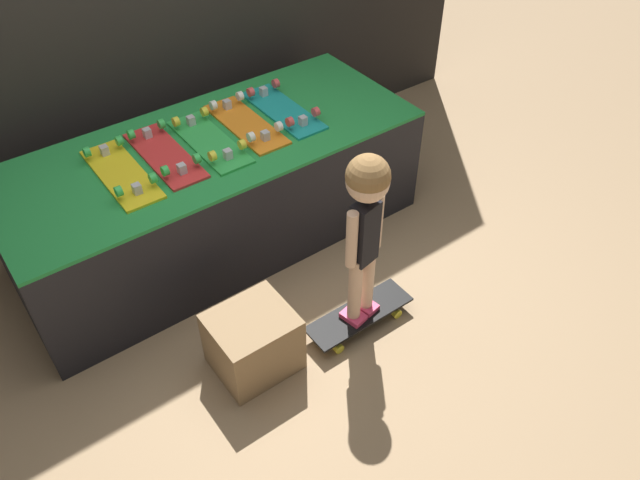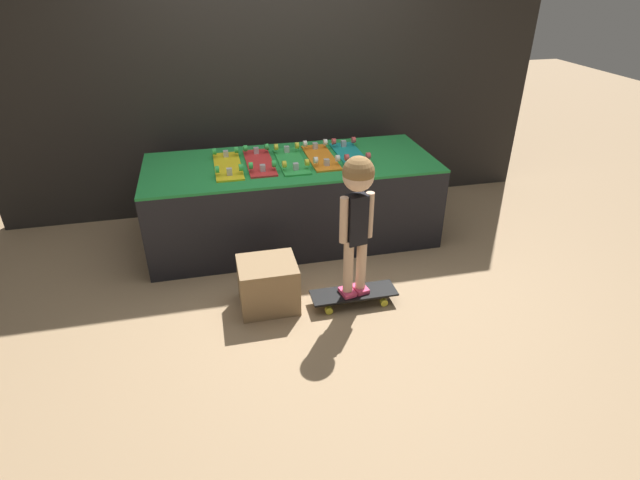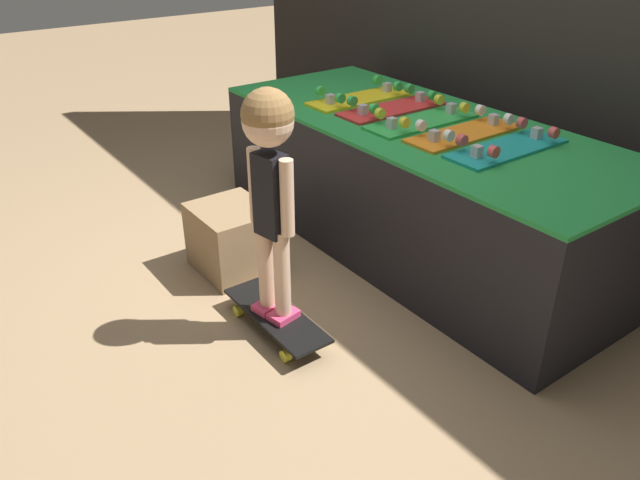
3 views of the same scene
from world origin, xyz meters
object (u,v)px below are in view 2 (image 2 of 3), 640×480
Objects in this scene: skateboard_yellow_on_rack at (228,165)px; storage_box at (268,285)px; skateboard_red_on_rack at (259,161)px; skateboard_green_on_rack at (291,160)px; skateboard_orange_on_rack at (321,156)px; skateboard_on_floor at (354,294)px; child at (357,202)px; skateboard_teal_on_rack at (350,154)px.

storage_box is at bearing -80.33° from skateboard_yellow_on_rack.
skateboard_green_on_rack is (0.25, -0.03, 0.00)m from skateboard_red_on_rack.
skateboard_on_floor is (-0.02, -1.08, -0.64)m from skateboard_orange_on_rack.
child is at bearing 0.00° from skateboard_on_floor.
skateboard_on_floor is at bearing -54.82° from skateboard_yellow_on_rack.
skateboard_green_on_rack is 1.00× the size of skateboard_teal_on_rack.
skateboard_orange_on_rack is 0.63× the size of child.
skateboard_green_on_rack is 1.25m from skateboard_on_floor.
child reaches higher than skateboard_on_floor.
skateboard_orange_on_rack is at bearing 58.31° from storage_box.
skateboard_teal_on_rack is at bearing 65.29° from child.
skateboard_orange_on_rack is at bearing 7.44° from skateboard_green_on_rack.
skateboard_green_on_rack is 0.51m from skateboard_teal_on_rack.
skateboard_orange_on_rack is at bearing 89.12° from skateboard_on_floor.
skateboard_teal_on_rack is at bearing 0.56° from skateboard_orange_on_rack.
skateboard_red_on_rack is 1.11m from storage_box.
skateboard_red_on_rack is 1.00× the size of skateboard_orange_on_rack.
skateboard_red_on_rack is 1.58× the size of storage_box.
skateboard_orange_on_rack is 1.26m from storage_box.
skateboard_orange_on_rack is (0.51, 0.01, 0.00)m from skateboard_red_on_rack.
skateboard_teal_on_rack is 1.58× the size of storage_box.
skateboard_teal_on_rack is at bearing 48.78° from storage_box.
skateboard_green_on_rack is at bearing -172.56° from skateboard_orange_on_rack.
skateboard_orange_on_rack is at bearing 0.72° from skateboard_red_on_rack.
storage_box is at bearing -121.69° from skateboard_orange_on_rack.
skateboard_red_on_rack is at bearing -179.28° from skateboard_orange_on_rack.
skateboard_teal_on_rack is 1.29m from skateboard_on_floor.
skateboard_red_on_rack and skateboard_green_on_rack have the same top height.
skateboard_on_floor is at bearing 169.27° from child.
child is at bearing -65.50° from skateboard_red_on_rack.
storage_box is (-0.09, -0.96, -0.54)m from skateboard_red_on_rack.
storage_box is (-0.58, 0.11, 0.10)m from skateboard_on_floor.
skateboard_yellow_on_rack and skateboard_green_on_rack have the same top height.
skateboard_green_on_rack is at bearing 92.00° from child.
skateboard_yellow_on_rack is 1.00× the size of skateboard_orange_on_rack.
skateboard_yellow_on_rack and skateboard_orange_on_rack have the same top height.
skateboard_orange_on_rack reaches higher than storage_box.
skateboard_yellow_on_rack is at bearing 99.67° from storage_box.
skateboard_teal_on_rack is (0.25, 0.00, 0.00)m from skateboard_orange_on_rack.
child is (-0.27, -1.08, 0.08)m from skateboard_teal_on_rack.
skateboard_yellow_on_rack is 1.01m from skateboard_teal_on_rack.
storage_box is (-0.60, -0.97, -0.54)m from skateboard_orange_on_rack.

